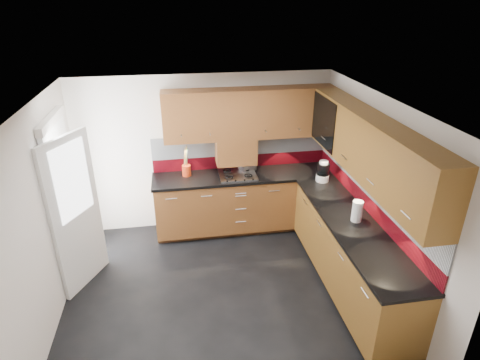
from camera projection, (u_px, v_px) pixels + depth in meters
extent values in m
cube|color=black|center=(221.00, 295.00, 5.03)|extent=(4.00, 3.80, 0.02)
cube|color=white|center=(216.00, 101.00, 3.98)|extent=(4.00, 3.80, 0.10)
cube|color=silver|center=(205.00, 152.00, 6.15)|extent=(4.00, 0.08, 2.64)
cube|color=silver|center=(250.00, 336.00, 2.87)|extent=(4.00, 0.08, 2.64)
cube|color=silver|center=(37.00, 226.00, 4.22)|extent=(0.08, 3.80, 2.64)
cube|color=silver|center=(380.00, 198.00, 4.80)|extent=(0.08, 3.80, 2.64)
cube|color=brown|center=(244.00, 201.00, 6.24)|extent=(2.70, 0.60, 0.95)
cube|color=brown|center=(349.00, 255.00, 4.97)|extent=(0.60, 2.60, 0.95)
cube|color=#452613|center=(243.00, 224.00, 6.45)|extent=(2.70, 0.54, 0.10)
cube|color=#452613|center=(348.00, 282.00, 5.16)|extent=(0.54, 2.60, 0.10)
cube|color=black|center=(243.00, 176.00, 6.04)|extent=(2.72, 0.62, 0.04)
cube|color=black|center=(354.00, 225.00, 4.76)|extent=(0.62, 2.60, 0.04)
cube|color=maroon|center=(241.00, 161.00, 6.26)|extent=(2.70, 0.02, 0.20)
cube|color=silver|center=(241.00, 145.00, 6.14)|extent=(2.70, 0.02, 0.34)
cube|color=maroon|center=(366.00, 202.00, 5.04)|extent=(0.02, 3.20, 0.20)
cube|color=silver|center=(369.00, 183.00, 4.93)|extent=(0.02, 3.20, 0.34)
cube|color=brown|center=(249.00, 113.00, 5.80)|extent=(2.50, 0.33, 0.72)
cube|color=brown|center=(370.00, 148.00, 4.53)|extent=(0.33, 2.87, 0.72)
cube|color=silver|center=(241.00, 132.00, 5.70)|extent=(1.80, 0.01, 0.16)
cube|color=silver|center=(354.00, 167.00, 4.56)|extent=(0.01, 2.00, 0.16)
cube|color=brown|center=(236.00, 150.00, 6.00)|extent=(0.60, 0.33, 0.40)
cube|color=black|center=(323.00, 122.00, 5.43)|extent=(0.01, 0.80, 0.66)
cube|color=#FFD18C|center=(345.00, 121.00, 5.47)|extent=(0.01, 0.76, 0.64)
cube|color=black|center=(335.00, 120.00, 5.45)|extent=(0.29, 0.76, 0.01)
cylinder|color=black|center=(344.00, 118.00, 5.18)|extent=(0.07, 0.07, 0.16)
cylinder|color=black|center=(339.00, 114.00, 5.31)|extent=(0.07, 0.07, 0.16)
cylinder|color=white|center=(335.00, 111.00, 5.45)|extent=(0.07, 0.07, 0.16)
cylinder|color=black|center=(331.00, 109.00, 5.58)|extent=(0.07, 0.07, 0.16)
cube|color=white|center=(67.00, 201.00, 5.12)|extent=(0.06, 0.95, 2.04)
cube|color=white|center=(76.00, 214.00, 4.84)|extent=(0.42, 0.73, 1.98)
cube|color=white|center=(72.00, 181.00, 4.65)|extent=(0.28, 0.50, 0.90)
cube|color=silver|center=(238.00, 175.00, 6.01)|extent=(0.55, 0.48, 0.02)
torus|color=black|center=(229.00, 177.00, 5.87)|extent=(0.12, 0.12, 0.02)
torus|color=black|center=(248.00, 176.00, 5.92)|extent=(0.12, 0.12, 0.02)
torus|color=black|center=(227.00, 171.00, 6.08)|extent=(0.12, 0.12, 0.02)
torus|color=black|center=(246.00, 169.00, 6.12)|extent=(0.12, 0.12, 0.02)
cube|color=black|center=(240.00, 180.00, 5.80)|extent=(0.42, 0.04, 0.02)
cylinder|color=red|center=(187.00, 170.00, 5.97)|extent=(0.13, 0.13, 0.16)
cylinder|color=brown|center=(186.00, 157.00, 5.90)|extent=(0.06, 0.02, 0.33)
cylinder|color=brown|center=(187.00, 158.00, 5.91)|extent=(0.05, 0.04, 0.31)
cylinder|color=brown|center=(185.00, 157.00, 5.90)|extent=(0.06, 0.03, 0.35)
cylinder|color=brown|center=(187.00, 159.00, 5.90)|extent=(0.04, 0.05, 0.28)
cylinder|color=brown|center=(185.00, 158.00, 5.90)|extent=(0.05, 0.05, 0.32)
cube|color=silver|center=(247.00, 165.00, 6.14)|extent=(0.28, 0.23, 0.17)
cube|color=black|center=(248.00, 160.00, 6.11)|extent=(0.18, 0.10, 0.01)
cube|color=black|center=(247.00, 159.00, 6.14)|extent=(0.18, 0.10, 0.01)
cylinder|color=white|center=(322.00, 178.00, 5.81)|extent=(0.19, 0.19, 0.10)
cylinder|color=black|center=(323.00, 169.00, 5.75)|extent=(0.18, 0.18, 0.17)
cylinder|color=white|center=(324.00, 162.00, 5.71)|extent=(0.13, 0.13, 0.04)
cylinder|color=white|center=(357.00, 211.00, 4.77)|extent=(0.14, 0.14, 0.26)
cube|color=orange|center=(322.00, 180.00, 5.83)|extent=(0.16, 0.14, 0.02)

